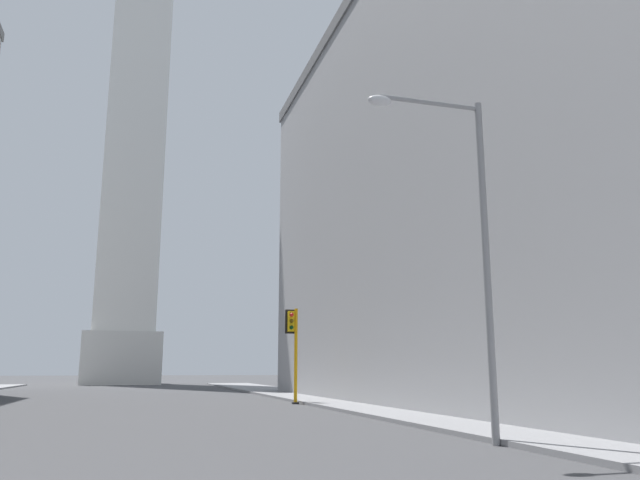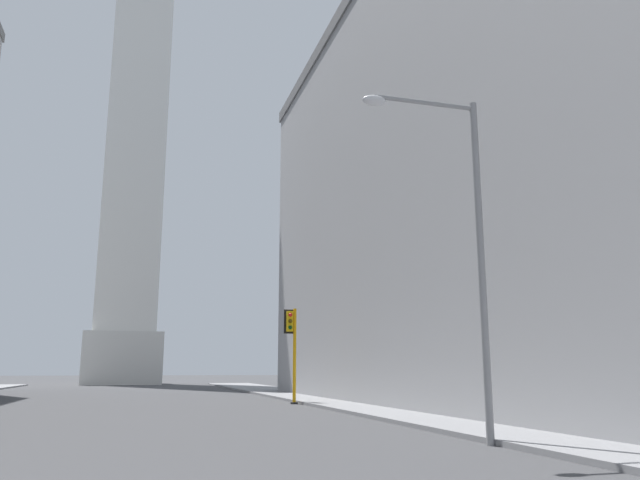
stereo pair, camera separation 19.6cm
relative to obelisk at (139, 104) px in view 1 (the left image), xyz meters
name	(u,v)px [view 1 (the left image)]	position (x,y,z in m)	size (l,w,h in m)	color
sidewalk_right	(366,405)	(12.65, -52.49, -36.97)	(5.00, 98.42, 0.15)	gray
building_right	(601,183)	(25.91, -54.88, -25.01)	(26.79, 46.02, 24.05)	#9E9EA0
obelisk	(139,104)	(0.00, 0.00, 0.00)	(9.27, 9.27, 77.19)	silver
traffic_light_mid_right	(293,340)	(9.71, -49.14, -33.67)	(0.77, 0.51, 5.10)	orange
street_lamp	(467,226)	(9.58, -68.44, -31.58)	(3.30, 0.36, 8.94)	gray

